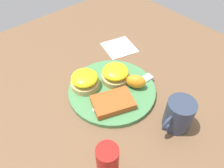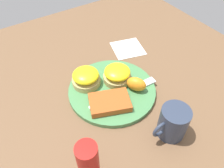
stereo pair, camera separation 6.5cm
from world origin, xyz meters
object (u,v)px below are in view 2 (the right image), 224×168
(sandwich_benedict_right, at_px, (86,78))
(hashbrown_patty, at_px, (110,102))
(cup, at_px, (173,122))
(condiment_bottle, at_px, (89,165))
(orange_wedge, at_px, (136,84))
(sandwich_benedict_left, at_px, (117,74))
(fork, at_px, (128,91))

(sandwich_benedict_right, height_order, hashbrown_patty, sandwich_benedict_right)
(cup, distance_m, condiment_bottle, 0.23)
(orange_wedge, distance_m, condiment_bottle, 0.29)
(orange_wedge, bearing_deg, sandwich_benedict_left, -67.67)
(hashbrown_patty, height_order, orange_wedge, orange_wedge)
(sandwich_benedict_left, relative_size, condiment_bottle, 0.61)
(fork, bearing_deg, condiment_bottle, 36.46)
(sandwich_benedict_left, bearing_deg, sandwich_benedict_right, -24.61)
(sandwich_benedict_right, xyz_separation_m, fork, (-0.09, 0.10, -0.02))
(orange_wedge, height_order, condiment_bottle, condiment_bottle)
(hashbrown_patty, xyz_separation_m, fork, (-0.07, -0.01, -0.01))
(cup, bearing_deg, hashbrown_patty, -60.24)
(hashbrown_patty, xyz_separation_m, orange_wedge, (-0.10, -0.01, 0.01))
(sandwich_benedict_right, bearing_deg, condiment_bottle, 63.59)
(fork, bearing_deg, sandwich_benedict_right, -48.42)
(sandwich_benedict_right, distance_m, orange_wedge, 0.15)
(fork, bearing_deg, orange_wedge, 169.69)
(hashbrown_patty, distance_m, condiment_bottle, 0.21)
(sandwich_benedict_left, bearing_deg, cup, 94.06)
(sandwich_benedict_right, bearing_deg, sandwich_benedict_left, 155.39)
(sandwich_benedict_right, xyz_separation_m, cup, (-0.10, 0.26, 0.01))
(sandwich_benedict_left, height_order, cup, cup)
(sandwich_benedict_left, bearing_deg, fork, 89.75)
(sandwich_benedict_right, relative_size, fork, 0.38)
(orange_wedge, bearing_deg, fork, -10.31)
(hashbrown_patty, bearing_deg, condiment_bottle, 45.81)
(sandwich_benedict_right, relative_size, orange_wedge, 1.45)
(hashbrown_patty, relative_size, fork, 0.50)
(fork, distance_m, condiment_bottle, 0.27)
(cup, bearing_deg, orange_wedge, -93.54)
(hashbrown_patty, height_order, condiment_bottle, condiment_bottle)
(orange_wedge, relative_size, cup, 0.58)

